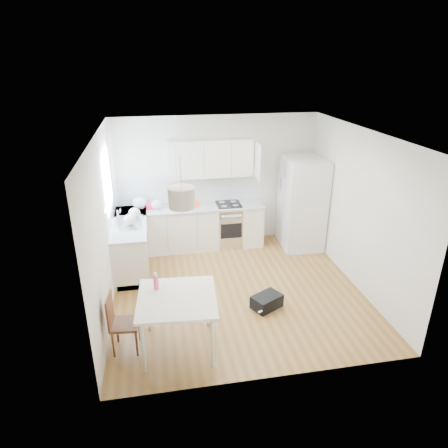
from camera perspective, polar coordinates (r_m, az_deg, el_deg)
name	(u,v)px	position (r m, az deg, el deg)	size (l,w,h in m)	color
floor	(237,289)	(7.06, 1.83, -9.33)	(4.20, 4.20, 0.00)	brown
ceiling	(239,134)	(6.07, 2.15, 12.78)	(4.20, 4.20, 0.00)	white
wall_back	(217,181)	(8.39, -1.07, 6.18)	(4.20, 4.20, 0.00)	beige
wall_left	(103,227)	(6.36, -16.84, -0.44)	(4.20, 4.20, 0.00)	beige
wall_right	(358,210)	(7.16, 18.63, 1.97)	(4.20, 4.20, 0.00)	beige
window_glassblock	(108,181)	(7.31, -16.29, 5.98)	(0.02, 1.00, 1.00)	#BFE0F9
cabinets_back	(191,228)	(8.35, -4.75, -0.63)	(3.00, 0.60, 0.88)	silver
cabinets_left	(131,245)	(7.79, -13.10, -2.98)	(0.60, 1.80, 0.88)	silver
counter_back	(190,208)	(8.18, -4.86, 2.33)	(3.02, 0.64, 0.04)	#AEB0B3
counter_left	(129,223)	(7.61, -13.41, 0.14)	(0.64, 1.82, 0.04)	#AEB0B3
backsplash_back	(188,189)	(8.35, -5.13, 5.02)	(3.00, 0.01, 0.58)	white
backsplash_left	(111,208)	(7.52, -15.85, 2.16)	(0.01, 1.80, 0.58)	white
upper_cabinets	(210,158)	(8.08, -1.97, 9.37)	(1.70, 0.32, 0.75)	silver
range_oven	(228,226)	(8.46, 0.64, -0.24)	(0.50, 0.61, 0.88)	silver
sink	(129,223)	(7.56, -13.43, 0.10)	(0.50, 0.80, 0.16)	silver
refrigerator	(303,203)	(8.43, 11.18, 2.92)	(0.90, 0.95, 1.89)	white
dining_table	(177,303)	(5.45, -6.71, -11.18)	(1.11, 1.11, 0.82)	beige
dining_chair	(125,323)	(5.72, -13.95, -13.54)	(0.36, 0.36, 0.86)	#452114
drink_bottle	(156,281)	(5.55, -9.72, -8.03)	(0.07, 0.07, 0.25)	#E23F74
gym_bag	(267,301)	(6.59, 6.12, -10.94)	(0.47, 0.31, 0.22)	black
pendant_lamp	(182,197)	(4.87, -6.09, 3.79)	(0.33, 0.33, 0.25)	tan
grocery_bag_a	(140,203)	(8.17, -11.93, 2.96)	(0.28, 0.24, 0.25)	silver
grocery_bag_b	(157,204)	(8.11, -9.59, 2.78)	(0.22, 0.18, 0.20)	silver
grocery_bag_c	(180,201)	(8.13, -6.34, 3.24)	(0.28, 0.24, 0.25)	silver
grocery_bag_d	(134,213)	(7.76, -12.67, 1.60)	(0.22, 0.18, 0.19)	silver
grocery_bag_e	(130,220)	(7.43, -13.34, 0.60)	(0.23, 0.20, 0.21)	silver
snack_orange	(194,204)	(8.13, -4.27, 2.83)	(0.17, 0.11, 0.12)	#F35415
snack_yellow	(175,206)	(8.08, -7.03, 2.57)	(0.17, 0.11, 0.12)	#F6AC26
snack_red	(150,206)	(8.14, -10.48, 2.48)	(0.16, 0.10, 0.11)	#B81730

